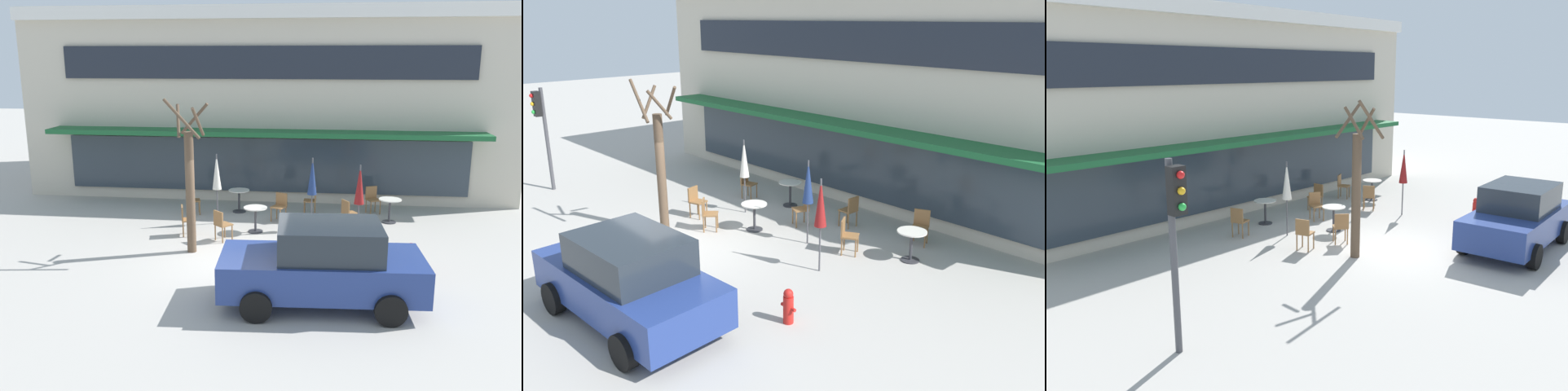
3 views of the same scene
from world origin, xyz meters
TOP-DOWN VIEW (x-y plane):
  - ground_plane at (0.00, 0.00)m, footprint 80.00×80.00m
  - building_facade at (0.00, 9.96)m, footprint 17.65×9.10m
  - cafe_table_near_wall at (0.16, 2.43)m, footprint 0.70×0.70m
  - cafe_table_streetside at (-0.66, 4.54)m, footprint 0.70×0.70m
  - cafe_table_by_tree at (4.22, 3.88)m, footprint 0.70×0.70m
  - patio_umbrella_green_folded at (1.80, 2.82)m, footprint 0.28×0.28m
  - patio_umbrella_cream_folded at (3.13, 1.88)m, footprint 0.28×0.28m
  - patio_umbrella_corner_open at (-1.12, 3.14)m, footprint 0.28×0.28m
  - cafe_chair_0 at (3.76, 4.94)m, footprint 0.53×0.53m
  - cafe_chair_1 at (1.78, 4.51)m, footprint 0.41×0.41m
  - cafe_chair_2 at (-2.17, 4.07)m, footprint 0.50×0.50m
  - cafe_chair_3 at (0.78, 3.67)m, footprint 0.54×0.54m
  - cafe_chair_4 at (2.90, 3.09)m, footprint 0.55×0.55m
  - cafe_chair_5 at (-1.80, 1.87)m, footprint 0.49×0.49m
  - cafe_chair_6 at (-0.68, 1.48)m, footprint 0.56×0.56m
  - parked_sedan at (2.20, -2.31)m, footprint 4.30×2.20m
  - street_tree at (-1.30, 0.51)m, footprint 1.01×1.02m
  - traffic_light_pole at (-7.30, -0.27)m, footprint 0.26×0.44m
  - fire_hydrant at (4.29, -0.17)m, footprint 0.36×0.20m

SIDE VIEW (x-z plane):
  - ground_plane at x=0.00m, z-range 0.00..0.00m
  - fire_hydrant at x=4.29m, z-range 0.00..0.71m
  - cafe_table_near_wall at x=0.16m, z-range 0.14..0.90m
  - cafe_table_streetside at x=-0.66m, z-range 0.14..0.90m
  - cafe_table_by_tree at x=4.22m, z-range 0.14..0.90m
  - cafe_chair_0 at x=3.76m, z-range 0.08..0.97m
  - cafe_chair_1 at x=1.78m, z-range 0.08..0.97m
  - cafe_chair_2 at x=-2.17m, z-range 0.08..0.97m
  - cafe_chair_3 at x=0.78m, z-range 0.08..0.97m
  - cafe_chair_4 at x=2.90m, z-range 0.08..0.97m
  - cafe_chair_5 at x=-1.80m, z-range 0.08..0.97m
  - cafe_chair_6 at x=-0.68m, z-range 0.08..0.97m
  - parked_sedan at x=2.20m, z-range 0.00..1.76m
  - patio_umbrella_green_folded at x=1.80m, z-range 0.53..2.73m
  - patio_umbrella_cream_folded at x=3.13m, z-range 0.53..2.73m
  - patio_umbrella_corner_open at x=-1.12m, z-range 0.53..2.73m
  - street_tree at x=-1.30m, z-range -0.19..3.90m
  - traffic_light_pole at x=-7.30m, z-range 0.60..4.00m
  - building_facade at x=0.00m, z-range 0.00..6.78m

